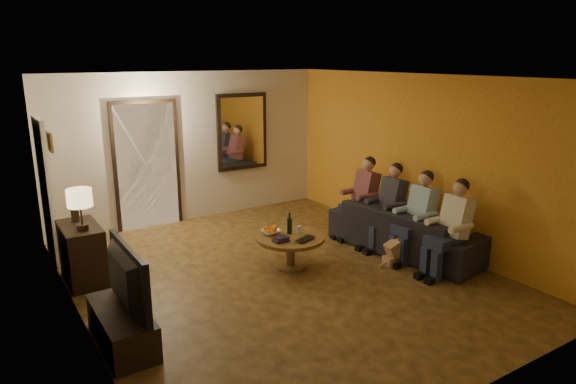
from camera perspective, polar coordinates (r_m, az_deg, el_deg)
floor at (r=6.97m, az=-0.76°, el=-9.26°), size 5.00×6.00×0.01m
ceiling at (r=6.36m, az=-0.84°, el=12.64°), size 5.00×6.00×0.01m
back_wall at (r=9.18m, az=-10.77°, el=4.91°), size 5.00×0.02×2.60m
front_wall at (r=4.40m, az=20.44°, el=-6.72°), size 5.00×0.02×2.60m
left_wall at (r=5.68m, az=-22.75°, el=-2.14°), size 0.02×6.00×2.60m
right_wall at (r=8.11m, az=14.41°, el=3.41°), size 0.02×6.00×2.60m
orange_accent at (r=8.10m, az=14.36°, el=3.40°), size 0.01×6.00×2.60m
kitchen_doorway at (r=8.94m, az=-15.40°, el=2.74°), size 1.00×0.06×2.10m
door_trim at (r=8.93m, az=-15.38°, el=2.73°), size 1.12×0.04×2.22m
fridge_glimpse at (r=9.05m, az=-13.84°, el=2.02°), size 0.45×0.03×1.70m
mirror_frame at (r=9.52m, az=-5.13°, el=6.68°), size 1.00×0.05×1.40m
mirror_glass at (r=9.49m, az=-5.04°, el=6.66°), size 0.86×0.02×1.26m
white_door at (r=7.96m, az=-25.29°, el=0.15°), size 0.06×0.85×2.04m
framed_art at (r=6.83m, az=-24.97°, el=5.08°), size 0.03×0.28×0.24m
art_canvas at (r=6.83m, az=-24.84°, el=5.10°), size 0.01×0.22×0.18m
dresser at (r=7.18m, az=-21.89°, el=-6.36°), size 0.45×0.85×0.76m
table_lamp at (r=6.77m, az=-22.05°, el=-1.82°), size 0.30×0.30×0.54m
flower_vase at (r=7.21m, az=-22.69°, el=-1.34°), size 0.14×0.14×0.44m
tv_stand at (r=5.64m, az=-17.96°, el=-14.08°), size 0.45×1.13×0.38m
tv at (r=5.41m, az=-18.41°, el=-9.20°), size 1.17×0.15×0.67m
sofa at (r=7.87m, az=13.07°, el=-4.07°), size 2.48×1.27×0.69m
person_a at (r=7.15m, az=17.76°, el=-4.19°), size 0.60×0.40×1.20m
person_b at (r=7.52m, az=14.27°, el=-2.99°), size 0.60×0.40×1.20m
person_c at (r=7.92m, az=11.13°, el=-1.90°), size 0.60×0.40×1.20m
person_d at (r=8.35m, az=8.30°, el=-0.91°), size 0.60×0.40×1.20m
dog at (r=7.40m, az=12.47°, el=-5.81°), size 0.59×0.31×0.56m
coffee_table at (r=7.15m, az=0.27°, el=-6.65°), size 0.99×0.99×0.45m
bowl at (r=7.15m, az=-1.90°, el=-4.47°), size 0.26×0.26×0.06m
oranges at (r=7.12m, az=-1.91°, el=-3.95°), size 0.20×0.20×0.08m
wine_bottle at (r=7.13m, az=0.18°, el=-3.47°), size 0.07×0.07×0.31m
wine_glass at (r=7.19m, az=1.26°, el=-4.20°), size 0.06×0.06×0.10m
book_stack at (r=6.87m, az=-0.82°, el=-5.25°), size 0.20×0.15×0.07m
laptop at (r=6.90m, az=2.24°, el=-5.36°), size 0.38×0.32×0.03m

